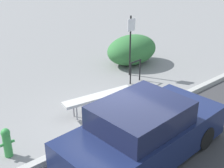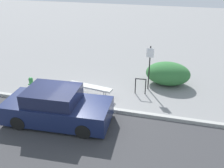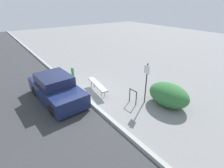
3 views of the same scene
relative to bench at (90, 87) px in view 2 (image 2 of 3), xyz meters
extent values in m
plane|color=gray|center=(-0.19, -1.08, -0.49)|extent=(60.00, 60.00, 0.00)
cube|color=#A8A8A3|center=(-0.19, -1.08, -0.42)|extent=(60.00, 0.20, 0.13)
cylinder|color=gray|center=(-0.80, 0.02, -0.26)|extent=(0.04, 0.04, 0.45)
cylinder|color=gray|center=(0.77, -0.23, -0.26)|extent=(0.04, 0.04, 0.45)
cylinder|color=gray|center=(-0.77, 0.23, -0.26)|extent=(0.04, 0.04, 0.45)
cylinder|color=gray|center=(0.80, -0.02, -0.26)|extent=(0.04, 0.04, 0.45)
cube|color=#B2B2AD|center=(0.00, 0.00, 0.01)|extent=(2.31, 0.73, 0.08)
cylinder|color=black|center=(2.10, 0.83, -0.09)|extent=(0.05, 0.05, 0.80)
cylinder|color=black|center=(2.59, 0.85, -0.09)|extent=(0.05, 0.05, 0.80)
cylinder|color=black|center=(2.34, 0.84, 0.31)|extent=(0.55, 0.08, 0.05)
cylinder|color=black|center=(2.65, 1.46, 0.66)|extent=(0.06, 0.06, 2.30)
cube|color=white|center=(2.65, 1.42, 1.48)|extent=(0.36, 0.02, 0.46)
cylinder|color=#338C3F|center=(-3.01, -0.29, -0.19)|extent=(0.20, 0.20, 0.60)
sphere|color=#338C3F|center=(-3.01, -0.29, 0.17)|extent=(0.22, 0.22, 0.22)
cylinder|color=#338C3F|center=(-3.15, -0.29, -0.13)|extent=(0.08, 0.07, 0.07)
cylinder|color=#338C3F|center=(-2.87, -0.29, -0.13)|extent=(0.08, 0.07, 0.07)
ellipsoid|color=#337038|center=(3.57, 2.31, 0.12)|extent=(2.33, 1.61, 1.21)
cylinder|color=black|center=(0.75, -1.48, -0.19)|extent=(0.61, 0.21, 0.60)
cylinder|color=black|center=(0.84, -3.16, -0.19)|extent=(0.61, 0.21, 0.60)
cylinder|color=black|center=(-1.88, -1.63, -0.19)|extent=(0.61, 0.21, 0.60)
cylinder|color=black|center=(-1.79, -3.31, -0.19)|extent=(0.61, 0.21, 0.60)
cube|color=#19234C|center=(-0.52, -2.39, 0.03)|extent=(4.35, 2.06, 0.81)
cube|color=#1A203E|center=(-0.69, -2.40, 0.70)|extent=(2.13, 1.75, 0.56)
camera|label=1|loc=(-5.10, -6.57, 4.25)|focal=50.00mm
camera|label=2|loc=(3.79, -10.14, 5.46)|focal=40.00mm
camera|label=3|loc=(8.43, -5.02, 4.71)|focal=28.00mm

